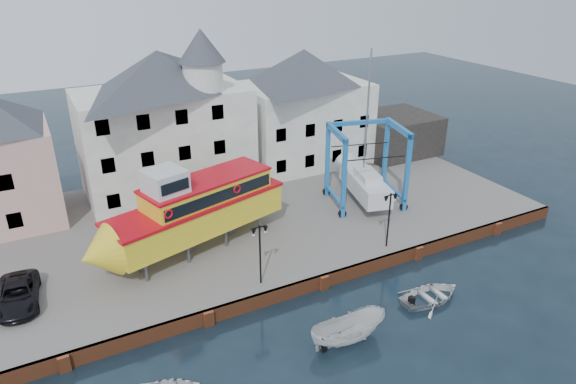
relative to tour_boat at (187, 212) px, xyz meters
name	(u,v)px	position (x,y,z in m)	size (l,w,h in m)	color
ground	(324,288)	(6.77, -7.20, -4.08)	(140.00, 140.00, 0.00)	black
hardstanding	(255,215)	(6.77, 3.80, -3.58)	(44.00, 22.00, 1.00)	#605C59
quay_wall	(323,281)	(6.77, -7.10, -3.58)	(44.00, 0.47, 1.00)	brown
building_white_main	(165,121)	(1.90, 11.19, 3.26)	(14.00, 8.30, 14.00)	beige
building_white_right	(304,107)	(15.77, 11.79, 2.51)	(12.00, 8.00, 11.20)	beige
shed_dark	(394,133)	(25.77, 9.80, -1.08)	(8.00, 7.00, 4.00)	black
lamp_post_left	(260,240)	(2.77, -6.00, 0.09)	(1.12, 0.32, 4.20)	black
lamp_post_right	(390,207)	(12.77, -6.00, 0.09)	(1.12, 0.32, 4.20)	black
tour_boat	(187,212)	(0.00, 0.00, 0.00)	(15.41, 7.66, 6.54)	#59595E
travel_lift	(362,176)	(15.72, 1.48, -0.95)	(6.92, 8.72, 12.77)	#1E5CA1
van	(18,294)	(-11.00, -1.27, -2.40)	(2.25, 4.89, 1.36)	black
motorboat_a	(347,342)	(5.28, -12.28, -4.08)	(1.77, 4.71, 1.82)	silver
motorboat_b	(430,300)	(12.21, -11.43, -4.08)	(3.07, 4.31, 0.89)	silver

